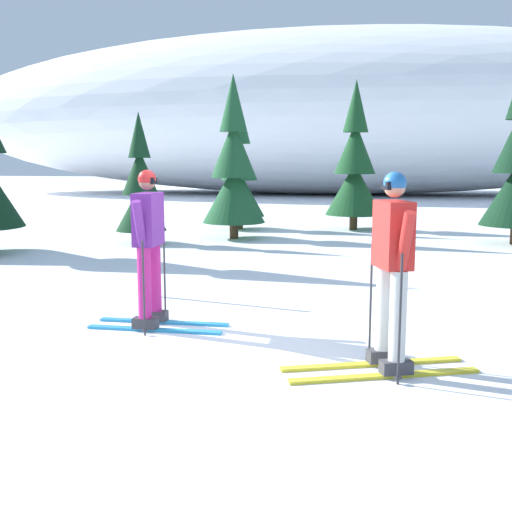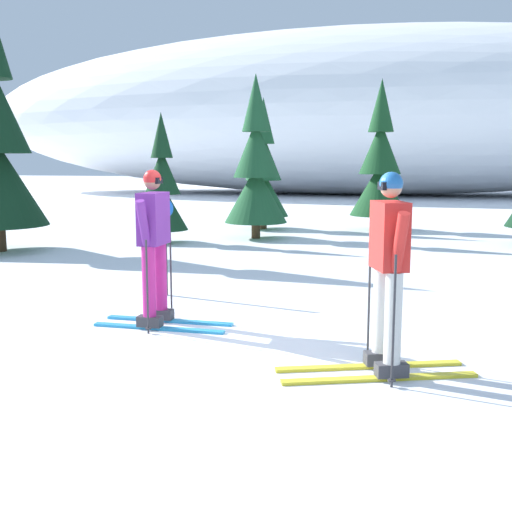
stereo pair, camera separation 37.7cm
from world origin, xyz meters
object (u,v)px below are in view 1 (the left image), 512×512
at_px(skier_purple_jacket, 149,245).
at_px(pine_tree_center_right, 355,168).
at_px(skier_red_jacket, 391,268).
at_px(pine_tree_center, 234,171).
at_px(pine_tree_left, 140,189).
at_px(pine_tree_center_left, 239,175).
at_px(trail_marker_post, 153,241).

relative_size(skier_purple_jacket, pine_tree_center_right, 0.45).
xyz_separation_m(skier_red_jacket, pine_tree_center, (-3.43, 9.31, 0.69)).
bearing_deg(pine_tree_center, pine_tree_left, -146.28).
xyz_separation_m(skier_purple_jacket, pine_tree_left, (-2.67, 6.95, 0.28)).
height_order(pine_tree_left, pine_tree_center_right, pine_tree_center_right).
height_order(pine_tree_center, pine_tree_center_right, pine_tree_center_right).
bearing_deg(pine_tree_left, skier_purple_jacket, -68.98).
distance_m(skier_purple_jacket, pine_tree_left, 7.45).
xyz_separation_m(pine_tree_center_left, pine_tree_center_right, (3.12, 0.45, 0.20)).
distance_m(skier_purple_jacket, pine_tree_center_left, 10.38).
bearing_deg(pine_tree_center_right, skier_red_jacket, -87.14).
height_order(pine_tree_left, pine_tree_center, pine_tree_center).
relative_size(pine_tree_center_left, pine_tree_center, 0.91).
relative_size(pine_tree_center_right, trail_marker_post, 2.91).
bearing_deg(pine_tree_center_left, skier_red_jacket, -71.97).
xyz_separation_m(pine_tree_left, trail_marker_post, (2.17, -5.38, -0.46)).
height_order(skier_purple_jacket, trail_marker_post, skier_purple_jacket).
xyz_separation_m(pine_tree_center, trail_marker_post, (0.26, -6.65, -0.86)).
bearing_deg(pine_tree_left, trail_marker_post, -68.06).
height_order(skier_purple_jacket, skier_red_jacket, skier_red_jacket).
bearing_deg(skier_red_jacket, pine_tree_center_left, 108.03).
bearing_deg(pine_tree_left, pine_tree_center_right, 38.85).
relative_size(skier_purple_jacket, pine_tree_center, 0.46).
relative_size(pine_tree_center_left, trail_marker_post, 2.58).
distance_m(skier_purple_jacket, skier_red_jacket, 2.88).
xyz_separation_m(skier_purple_jacket, skier_red_jacket, (2.66, -1.09, -0.01)).
bearing_deg(pine_tree_center, pine_tree_center_right, 41.93).
bearing_deg(pine_tree_center_left, trail_marker_post, -86.42).
relative_size(skier_red_jacket, pine_tree_left, 0.61).
height_order(pine_tree_center_left, pine_tree_center_right, pine_tree_center_right).
relative_size(skier_purple_jacket, pine_tree_center_left, 0.51).
bearing_deg(trail_marker_post, skier_red_jacket, -40.05).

